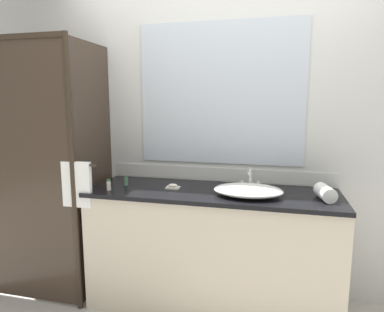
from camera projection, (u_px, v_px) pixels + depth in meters
ground_plane at (211, 305)px, 2.58m from camera, size 8.00×8.00×0.00m
wall_back_with_mirror at (220, 131)px, 2.70m from camera, size 4.40×0.06×2.60m
vanity_cabinet at (212, 249)px, 2.51m from camera, size 1.80×0.58×0.90m
shower_enclosure at (41, 171)px, 2.53m from camera, size 1.20×0.59×2.00m
sink_basin at (248, 190)px, 2.31m from camera, size 0.47×0.34×0.07m
faucet at (250, 182)px, 2.47m from camera, size 0.17×0.15×0.15m
soap_dish at (173, 187)px, 2.50m from camera, size 0.10×0.07×0.04m
amenity_bottle_shampoo at (126, 181)px, 2.59m from camera, size 0.03×0.03×0.07m
amenity_bottle_body_wash at (109, 185)px, 2.45m from camera, size 0.03×0.03×0.08m
rolled_towel_near_edge at (325, 193)px, 2.20m from camera, size 0.13×0.20×0.10m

